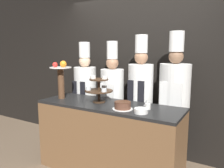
{
  "coord_description": "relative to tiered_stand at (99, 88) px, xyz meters",
  "views": [
    {
      "loc": [
        1.44,
        -2.05,
        1.66
      ],
      "look_at": [
        0.0,
        0.42,
        1.21
      ],
      "focal_mm": 35.0,
      "sensor_mm": 36.0,
      "label": 1
    }
  ],
  "objects": [
    {
      "name": "tiered_stand",
      "position": [
        0.0,
        0.0,
        0.0
      ],
      "size": [
        0.38,
        0.38,
        0.36
      ],
      "color": "#3D2819",
      "rests_on": "buffet_counter"
    },
    {
      "name": "wall_back",
      "position": [
        0.16,
        0.87,
        0.25
      ],
      "size": [
        10.0,
        0.06,
        2.8
      ],
      "color": "black",
      "rests_on": "ground_plane"
    },
    {
      "name": "cake_round",
      "position": [
        0.44,
        -0.16,
        -0.15
      ],
      "size": [
        0.24,
        0.24,
        0.09
      ],
      "color": "white",
      "rests_on": "buffet_counter"
    },
    {
      "name": "chef_left",
      "position": [
        -0.6,
        0.49,
        -0.19
      ],
      "size": [
        0.37,
        0.37,
        1.78
      ],
      "color": "#28282D",
      "rests_on": "ground_plane"
    },
    {
      "name": "chef_center_right",
      "position": [
        0.39,
        0.49,
        -0.13
      ],
      "size": [
        0.36,
        0.36,
        1.87
      ],
      "color": "#38332D",
      "rests_on": "ground_plane"
    },
    {
      "name": "chef_right",
      "position": [
        0.88,
        0.49,
        -0.13
      ],
      "size": [
        0.4,
        0.4,
        1.89
      ],
      "color": "black",
      "rests_on": "ground_plane"
    },
    {
      "name": "buffet_counter",
      "position": [
        0.16,
        -0.03,
        -0.67
      ],
      "size": [
        1.92,
        0.64,
        0.96
      ],
      "color": "brown",
      "rests_on": "ground_plane"
    },
    {
      "name": "fruit_pedestal",
      "position": [
        -0.59,
        -0.08,
        0.14
      ],
      "size": [
        0.31,
        0.31,
        0.55
      ],
      "color": "brown",
      "rests_on": "buffet_counter"
    },
    {
      "name": "serving_bowl_near",
      "position": [
        0.69,
        -0.2,
        -0.16
      ],
      "size": [
        0.15,
        0.15,
        0.16
      ],
      "color": "white",
      "rests_on": "buffet_counter"
    },
    {
      "name": "cup_white",
      "position": [
        0.7,
        -0.01,
        -0.16
      ],
      "size": [
        0.07,
        0.07,
        0.07
      ],
      "color": "white",
      "rests_on": "buffet_counter"
    },
    {
      "name": "chef_center_left",
      "position": [
        -0.08,
        0.49,
        -0.19
      ],
      "size": [
        0.36,
        0.36,
        1.79
      ],
      "color": "#38332D",
      "rests_on": "ground_plane"
    }
  ]
}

